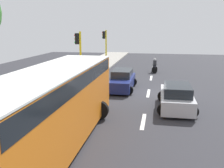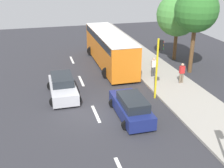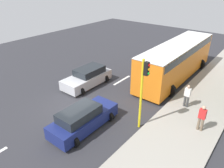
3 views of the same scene
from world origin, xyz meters
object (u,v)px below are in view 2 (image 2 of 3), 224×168
(car_dark_blue, at_px, (131,107))
(car_silver, at_px, (63,87))
(street_tree_south, at_px, (178,15))
(city_bus, at_px, (109,47))
(traffic_light_corner, at_px, (158,60))
(pedestrian_by_tree, at_px, (182,72))
(pedestrian_near_signal, at_px, (154,66))
(street_tree_north, at_px, (196,11))

(car_dark_blue, bearing_deg, car_silver, 131.56)
(car_silver, xyz_separation_m, street_tree_south, (12.21, 6.05, 3.88))
(car_silver, distance_m, city_bus, 8.13)
(city_bus, bearing_deg, car_silver, -130.43)
(city_bus, height_order, traffic_light_corner, traffic_light_corner)
(city_bus, xyz_separation_m, street_tree_south, (6.99, -0.08, 2.75))
(traffic_light_corner, bearing_deg, car_dark_blue, -140.60)
(pedestrian_by_tree, distance_m, traffic_light_corner, 3.99)
(pedestrian_near_signal, relative_size, street_tree_south, 0.25)
(pedestrian_by_tree, distance_m, street_tree_north, 5.56)
(car_silver, bearing_deg, street_tree_south, 26.33)
(city_bus, xyz_separation_m, pedestrian_near_signal, (2.78, -4.46, -0.79))
(car_dark_blue, bearing_deg, street_tree_north, 39.49)
(car_dark_blue, distance_m, city_bus, 10.69)
(car_dark_blue, height_order, pedestrian_by_tree, pedestrian_by_tree)
(pedestrian_near_signal, distance_m, traffic_light_corner, 4.50)
(traffic_light_corner, relative_size, street_tree_south, 0.67)
(car_dark_blue, relative_size, pedestrian_near_signal, 2.71)
(pedestrian_by_tree, height_order, street_tree_south, street_tree_south)
(pedestrian_near_signal, height_order, street_tree_north, street_tree_north)
(city_bus, xyz_separation_m, street_tree_north, (6.59, -4.04, 3.72))
(pedestrian_by_tree, bearing_deg, street_tree_south, 68.02)
(traffic_light_corner, distance_m, street_tree_north, 7.21)
(car_dark_blue, height_order, traffic_light_corner, traffic_light_corner)
(car_dark_blue, height_order, street_tree_north, street_tree_north)
(street_tree_north, bearing_deg, street_tree_south, 84.24)
(city_bus, relative_size, pedestrian_by_tree, 6.51)
(car_silver, height_order, pedestrian_near_signal, pedestrian_near_signal)
(traffic_light_corner, height_order, street_tree_north, street_tree_north)
(car_dark_blue, xyz_separation_m, pedestrian_by_tree, (5.72, 4.08, 0.35))
(traffic_light_corner, distance_m, street_tree_south, 10.08)
(street_tree_north, bearing_deg, traffic_light_corner, -140.46)
(pedestrian_near_signal, xyz_separation_m, pedestrian_by_tree, (1.64, -2.01, 0.00))
(pedestrian_near_signal, relative_size, pedestrian_by_tree, 1.00)
(car_silver, distance_m, pedestrian_by_tree, 9.65)
(pedestrian_by_tree, xyz_separation_m, traffic_light_corner, (-3.00, -1.85, 1.87))
(street_tree_north, bearing_deg, city_bus, 148.50)
(street_tree_north, bearing_deg, car_silver, -169.97)
(city_bus, bearing_deg, pedestrian_near_signal, -58.08)
(city_bus, height_order, street_tree_south, street_tree_south)
(pedestrian_by_tree, bearing_deg, city_bus, 124.35)
(traffic_light_corner, height_order, street_tree_south, street_tree_south)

